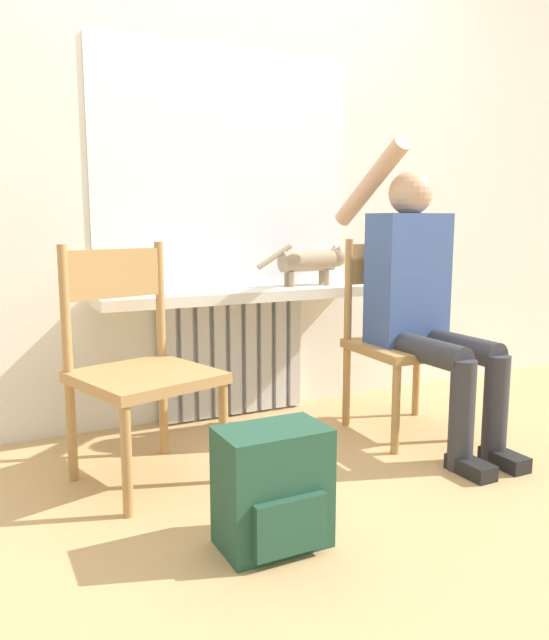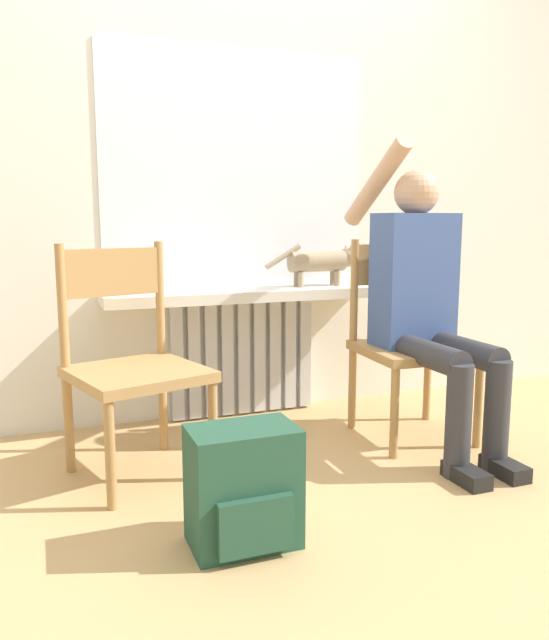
{
  "view_description": "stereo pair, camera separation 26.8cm",
  "coord_description": "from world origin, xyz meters",
  "px_view_note": "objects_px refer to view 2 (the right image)",
  "views": [
    {
      "loc": [
        -1.19,
        -1.68,
        0.97
      ],
      "look_at": [
        0.0,
        0.68,
        0.55
      ],
      "focal_mm": 35.0,
      "sensor_mm": 36.0,
      "label": 1
    },
    {
      "loc": [
        -0.95,
        -1.79,
        0.97
      ],
      "look_at": [
        0.0,
        0.68,
        0.55
      ],
      "focal_mm": 35.0,
      "sensor_mm": 36.0,
      "label": 2
    }
  ],
  "objects_px": {
    "chair_left": "(132,361)",
    "chair_right": "(409,339)",
    "person": "(426,297)",
    "cat": "(324,261)",
    "backpack": "(244,488)"
  },
  "relations": [
    {
      "from": "chair_left",
      "to": "chair_right",
      "type": "relative_size",
      "value": 1.0
    },
    {
      "from": "person",
      "to": "backpack",
      "type": "relative_size",
      "value": 3.63
    },
    {
      "from": "chair_left",
      "to": "person",
      "type": "xyz_separation_m",
      "value": [
        1.23,
        -0.12,
        0.21
      ]
    },
    {
      "from": "person",
      "to": "cat",
      "type": "height_order",
      "value": "person"
    },
    {
      "from": "chair_left",
      "to": "backpack",
      "type": "relative_size",
      "value": 2.43
    },
    {
      "from": "cat",
      "to": "backpack",
      "type": "distance_m",
      "value": 1.52
    },
    {
      "from": "chair_left",
      "to": "cat",
      "type": "relative_size",
      "value": 1.77
    },
    {
      "from": "chair_left",
      "to": "backpack",
      "type": "bearing_deg",
      "value": -88.08
    },
    {
      "from": "chair_left",
      "to": "person",
      "type": "relative_size",
      "value": 0.67
    },
    {
      "from": "chair_right",
      "to": "person",
      "type": "xyz_separation_m",
      "value": [
        -0.0,
        -0.12,
        0.21
      ]
    },
    {
      "from": "chair_right",
      "to": "backpack",
      "type": "relative_size",
      "value": 2.43
    },
    {
      "from": "chair_left",
      "to": "chair_right",
      "type": "bearing_deg",
      "value": -16.17
    },
    {
      "from": "person",
      "to": "chair_left",
      "type": "bearing_deg",
      "value": 174.4
    },
    {
      "from": "person",
      "to": "cat",
      "type": "relative_size",
      "value": 2.65
    },
    {
      "from": "chair_left",
      "to": "person",
      "type": "bearing_deg",
      "value": -21.85
    }
  ]
}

